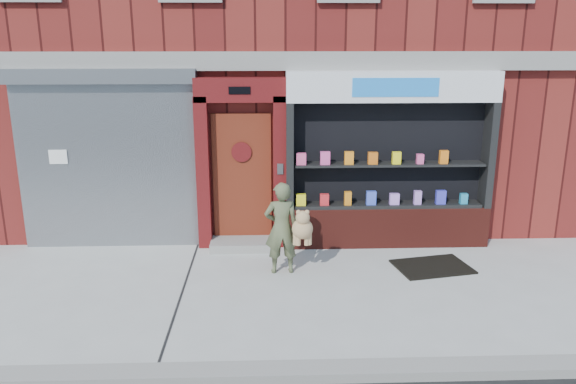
{
  "coord_description": "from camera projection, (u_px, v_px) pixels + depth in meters",
  "views": [
    {
      "loc": [
        -0.3,
        -7.41,
        3.52
      ],
      "look_at": [
        0.0,
        1.0,
        1.2
      ],
      "focal_mm": 35.0,
      "sensor_mm": 36.0,
      "label": 1
    }
  ],
  "objects": [
    {
      "name": "ground",
      "position": [
        290.0,
        290.0,
        8.09
      ],
      "size": [
        80.0,
        80.0,
        0.0
      ],
      "primitive_type": "plane",
      "color": "#9E9E99",
      "rests_on": "ground"
    },
    {
      "name": "building",
      "position": [
        280.0,
        16.0,
        12.8
      ],
      "size": [
        12.0,
        8.16,
        8.0
      ],
      "color": "#5A1614",
      "rests_on": "ground"
    },
    {
      "name": "doormat",
      "position": [
        432.0,
        267.0,
        8.88
      ],
      "size": [
        1.28,
        1.01,
        0.03
      ],
      "primitive_type": "cube",
      "rotation": [
        0.0,
        0.0,
        0.2
      ],
      "color": "black",
      "rests_on": "ground"
    },
    {
      "name": "curb",
      "position": [
        298.0,
        372.0,
        6.0
      ],
      "size": [
        60.0,
        0.3,
        0.12
      ],
      "primitive_type": "cube",
      "color": "gray",
      "rests_on": "ground"
    },
    {
      "name": "shutter_bay",
      "position": [
        107.0,
        149.0,
        9.38
      ],
      "size": [
        3.1,
        0.3,
        3.04
      ],
      "color": "gray",
      "rests_on": "ground"
    },
    {
      "name": "pharmacy_bay",
      "position": [
        389.0,
        168.0,
        9.53
      ],
      "size": [
        3.5,
        0.41,
        3.0
      ],
      "color": "#571B14",
      "rests_on": "ground"
    },
    {
      "name": "woman",
      "position": [
        285.0,
        228.0,
        8.52
      ],
      "size": [
        0.74,
        0.48,
        1.44
      ],
      "color": "#535A3B",
      "rests_on": "ground"
    },
    {
      "name": "red_door_bay",
      "position": [
        242.0,
        164.0,
        9.47
      ],
      "size": [
        1.52,
        0.58,
        2.9
      ],
      "color": "#4C0D0E",
      "rests_on": "ground"
    }
  ]
}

